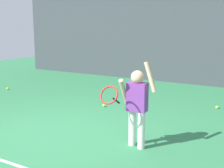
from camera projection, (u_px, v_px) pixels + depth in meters
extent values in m
plane|color=#2D7247|center=(54.00, 135.00, 5.22)|extent=(20.00, 20.00, 0.00)
cube|color=white|center=(0.00, 160.00, 4.26)|extent=(9.00, 0.05, 0.00)
cube|color=#383D42|center=(173.00, 28.00, 9.74)|extent=(12.29, 0.08, 3.55)
cylinder|color=slate|center=(38.00, 26.00, 12.80)|extent=(0.09, 0.09, 3.70)
cylinder|color=slate|center=(120.00, 26.00, 10.79)|extent=(0.09, 0.09, 3.70)
cylinder|color=silver|center=(132.00, 127.00, 4.74)|extent=(0.11, 0.11, 0.58)
cylinder|color=silver|center=(141.00, 130.00, 4.60)|extent=(0.11, 0.11, 0.58)
cube|color=#72338C|center=(137.00, 97.00, 4.57)|extent=(0.31, 0.19, 0.44)
sphere|color=tan|center=(138.00, 77.00, 4.51)|extent=(0.20, 0.20, 0.20)
cylinder|color=tan|center=(150.00, 77.00, 4.44)|extent=(0.21, 0.08, 0.46)
cylinder|color=tan|center=(124.00, 92.00, 4.60)|extent=(0.09, 0.29, 0.43)
cylinder|color=black|center=(116.00, 100.00, 4.55)|extent=(0.04, 0.24, 0.15)
torus|color=red|center=(109.00, 95.00, 4.33)|extent=(0.29, 0.18, 0.26)
sphere|color=#CCE033|center=(104.00, 105.00, 7.02)|extent=(0.07, 0.07, 0.07)
sphere|color=#CCE033|center=(8.00, 89.00, 8.90)|extent=(0.07, 0.07, 0.07)
sphere|color=#CCE033|center=(217.00, 107.00, 6.87)|extent=(0.07, 0.07, 0.07)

